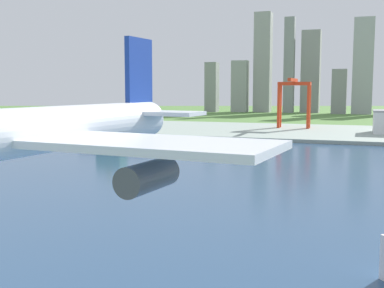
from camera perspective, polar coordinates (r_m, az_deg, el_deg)
The scene contains 7 objects.
ground_plane at distance 199.79m, azimuth 8.69°, elevation -3.55°, with size 2400.00×2400.00×0.00m, color #53803B.
water_bay at distance 142.53m, azimuth 4.07°, elevation -7.55°, with size 840.00×360.00×0.15m, color #2D4C70.
industrial_pier at distance 386.49m, azimuth 14.05°, elevation 1.37°, with size 840.00×140.00×2.50m, color #96A69B.
airplane_landing at distance 34.19m, azimuth -19.80°, elevation 1.09°, with size 34.88×38.46×10.95m.
container_barge at distance 305.21m, azimuth -9.25°, elevation 1.13°, with size 47.94×13.20×22.18m.
port_crane_red at distance 407.03m, azimuth 12.02°, elevation 6.01°, with size 26.46×40.95×40.83m.
distant_skyline at distance 728.89m, azimuth 13.26°, elevation 8.27°, with size 289.44×51.11×148.46m.
Camera 1 is at (36.76, 106.72, 34.70)m, focal length 44.94 mm.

